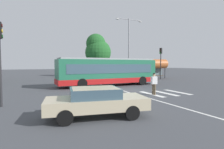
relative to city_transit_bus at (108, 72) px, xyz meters
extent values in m
plane|color=#424449|center=(0.09, -4.77, -1.59)|extent=(160.00, 160.00, 0.00)
cylinder|color=black|center=(3.76, 1.28, -1.09)|extent=(1.01, 0.33, 1.00)
cylinder|color=black|center=(3.83, -1.06, -1.09)|extent=(1.01, 0.33, 1.00)
cylinder|color=black|center=(-3.41, 1.08, -1.09)|extent=(1.01, 0.33, 1.00)
cylinder|color=black|center=(-3.34, -1.27, -1.09)|extent=(1.01, 0.33, 1.00)
cube|color=#236B4C|center=(-0.02, 0.00, 0.04)|extent=(11.28, 2.87, 2.55)
cube|color=red|center=(-0.02, 0.00, -0.96)|extent=(11.39, 2.90, 0.55)
cube|color=#3D5666|center=(-0.02, 0.00, 0.34)|extent=(9.94, 2.88, 0.96)
cube|color=#3D5666|center=(5.59, 0.16, 0.24)|extent=(0.10, 2.24, 1.63)
cube|color=black|center=(5.59, 0.16, 1.13)|extent=(0.12, 1.94, 0.28)
cube|color=#99999E|center=(-0.02, 0.00, 1.39)|extent=(10.82, 2.65, 0.16)
cube|color=#28282B|center=(5.70, 0.16, -1.16)|extent=(0.19, 2.55, 0.36)
cylinder|color=brown|center=(0.91, -6.95, -1.16)|extent=(0.16, 0.16, 0.85)
cylinder|color=brown|center=(0.87, -7.21, -1.16)|extent=(0.16, 0.16, 0.85)
cube|color=white|center=(0.89, -7.08, -0.44)|extent=(0.44, 0.32, 0.60)
cylinder|color=white|center=(0.65, -7.04, -0.47)|extent=(0.10, 0.10, 0.55)
cylinder|color=white|center=(1.12, -7.11, -0.47)|extent=(0.10, 0.10, 0.55)
sphere|color=tan|center=(0.89, -7.08, -0.03)|extent=(0.22, 0.22, 0.22)
sphere|color=black|center=(0.89, -7.08, 0.04)|extent=(0.19, 0.19, 0.19)
cylinder|color=black|center=(-3.72, -10.31, -1.27)|extent=(0.66, 0.30, 0.64)
cylinder|color=black|center=(-3.99, -11.96, -1.27)|extent=(0.66, 0.30, 0.64)
cylinder|color=black|center=(-6.47, -9.86, -1.27)|extent=(0.66, 0.30, 0.64)
cylinder|color=black|center=(-6.74, -11.51, -1.27)|extent=(0.66, 0.30, 0.64)
cube|color=#C6B793|center=(-5.23, -10.91, -0.95)|extent=(4.74, 2.53, 0.52)
cube|color=#3D5666|center=(-5.32, -10.90, -0.47)|extent=(2.39, 1.93, 0.44)
cube|color=#C6B793|center=(-5.32, -10.90, -0.28)|extent=(2.20, 1.83, 0.09)
cylinder|color=black|center=(-2.79, 12.45, -1.27)|extent=(0.22, 0.65, 0.64)
cylinder|color=black|center=(-1.12, 12.40, -1.27)|extent=(0.22, 0.65, 0.64)
cylinder|color=black|center=(-2.88, 9.66, -1.27)|extent=(0.22, 0.65, 0.64)
cylinder|color=black|center=(-1.21, 9.61, -1.27)|extent=(0.22, 0.65, 0.64)
cube|color=#234293|center=(-2.00, 11.03, -0.95)|extent=(1.96, 4.56, 0.52)
cube|color=#3D5666|center=(-2.00, 10.94, -0.47)|extent=(1.67, 2.21, 0.44)
cube|color=#234293|center=(-2.00, 10.94, -0.28)|extent=(1.59, 2.03, 0.09)
cylinder|color=black|center=(-0.30, 12.25, -1.27)|extent=(0.25, 0.65, 0.64)
cylinder|color=black|center=(1.37, 12.13, -1.27)|extent=(0.25, 0.65, 0.64)
cylinder|color=black|center=(-0.50, 9.47, -1.27)|extent=(0.25, 0.65, 0.64)
cylinder|color=black|center=(1.17, 9.35, -1.27)|extent=(0.25, 0.65, 0.64)
cube|color=#196B70|center=(0.44, 10.80, -0.95)|extent=(2.14, 4.62, 0.52)
cube|color=#3D5666|center=(0.43, 10.71, -0.47)|extent=(1.75, 2.27, 0.44)
cube|color=#196B70|center=(0.43, 10.71, -0.28)|extent=(1.67, 2.09, 0.09)
cylinder|color=black|center=(2.64, 12.42, -1.27)|extent=(0.23, 0.65, 0.64)
cylinder|color=black|center=(4.31, 12.33, -1.27)|extent=(0.23, 0.65, 0.64)
cylinder|color=black|center=(2.51, 9.63, -1.27)|extent=(0.23, 0.65, 0.64)
cylinder|color=black|center=(4.18, 9.55, -1.27)|extent=(0.23, 0.65, 0.64)
cube|color=white|center=(3.41, 10.98, -0.95)|extent=(2.04, 4.58, 0.52)
cube|color=#3D5666|center=(3.41, 10.89, -0.47)|extent=(1.70, 2.23, 0.44)
cube|color=white|center=(3.41, 10.89, -0.28)|extent=(1.62, 2.05, 0.09)
cylinder|color=#28282B|center=(-9.49, -6.80, 0.33)|extent=(0.14, 0.14, 3.83)
cylinder|color=#410907|center=(-9.32, -6.80, 2.96)|extent=(0.04, 0.20, 0.20)
cylinder|color=yellow|center=(-9.32, -6.80, 2.66)|extent=(0.04, 0.20, 0.20)
cylinder|color=#093B10|center=(-9.32, -6.80, 2.36)|extent=(0.04, 0.20, 0.20)
cylinder|color=#28282B|center=(10.83, 4.25, 0.45)|extent=(0.14, 0.14, 4.07)
cube|color=black|center=(10.83, 4.25, 2.93)|extent=(0.28, 0.32, 0.90)
cylinder|color=#410907|center=(10.66, 4.25, 3.20)|extent=(0.04, 0.20, 0.20)
cylinder|color=#463707|center=(10.66, 4.25, 2.90)|extent=(0.04, 0.20, 0.20)
cylinder|color=green|center=(10.66, 4.25, 2.60)|extent=(0.04, 0.20, 0.20)
cylinder|color=#28282B|center=(9.41, 6.28, -0.44)|extent=(0.12, 0.12, 2.30)
cylinder|color=#28282B|center=(13.45, 6.28, -0.44)|extent=(0.12, 0.12, 2.30)
cube|color=slate|center=(11.43, 6.98, -0.32)|extent=(3.88, 0.04, 1.93)
cylinder|color=#BC602D|center=(11.43, 6.28, 0.89)|extent=(4.12, 1.54, 1.54)
cube|color=#4C3823|center=(11.43, 6.28, -1.14)|extent=(3.23, 0.36, 0.08)
cylinder|color=#939399|center=(6.40, 6.63, 3.23)|extent=(0.20, 0.20, 9.63)
cylinder|color=#939399|center=(7.42, 6.63, 7.89)|extent=(2.04, 0.10, 0.10)
ellipsoid|color=silver|center=(8.44, 6.63, 7.76)|extent=(0.60, 0.32, 0.20)
cylinder|color=#939399|center=(5.38, 6.63, 7.89)|extent=(2.04, 0.10, 0.10)
ellipsoid|color=silver|center=(4.36, 6.63, 7.76)|extent=(0.60, 0.32, 0.20)
cylinder|color=brown|center=(4.09, 14.60, -0.13)|extent=(0.36, 0.36, 2.93)
sphere|color=#236028|center=(4.09, 14.60, 3.09)|extent=(5.01, 5.01, 5.01)
sphere|color=#236028|center=(3.69, 14.82, 4.84)|extent=(3.76, 3.76, 3.76)
cube|color=silver|center=(-1.84, -6.79, -1.58)|extent=(0.45, 3.09, 0.01)
cube|color=silver|center=(-0.48, -6.79, -1.58)|extent=(0.45, 3.09, 0.01)
cube|color=silver|center=(0.88, -6.79, -1.58)|extent=(0.45, 3.09, 0.01)
cube|color=silver|center=(2.24, -6.79, -1.58)|extent=(0.45, 3.09, 0.01)
cube|color=silver|center=(3.60, -6.79, -1.58)|extent=(0.45, 3.09, 0.01)
cube|color=silver|center=(-0.33, -2.77, -1.58)|extent=(0.16, 24.00, 0.01)
camera|label=1|loc=(-7.91, -18.55, 0.82)|focal=28.88mm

